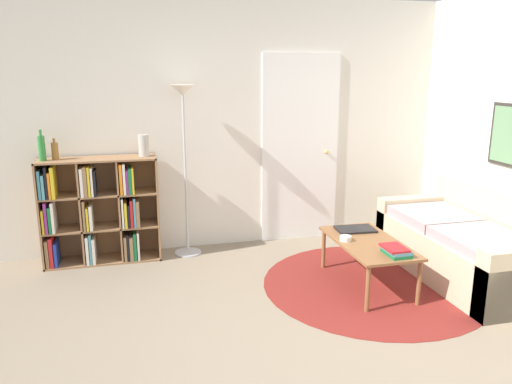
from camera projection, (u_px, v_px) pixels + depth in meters
name	position (u px, v px, depth m)	size (l,w,h in m)	color
ground_plane	(324.00, 366.00, 3.25)	(14.00, 14.00, 0.00)	gray
wall_back	(243.00, 126.00, 5.29)	(7.44, 0.11, 2.60)	silver
wall_right	(505.00, 133.00, 4.63)	(0.08, 5.48, 2.60)	silver
rug	(373.00, 284.00, 4.47)	(1.97, 1.97, 0.01)	maroon
bookshelf	(97.00, 211.00, 4.92)	(1.12, 0.34, 1.05)	#936B47
floor_lamp	(184.00, 125.00, 4.91)	(0.28, 0.28, 1.73)	#B7B7BC
couch	(468.00, 247.00, 4.61)	(0.85, 1.73, 0.78)	#CCB793
coffee_table	(368.00, 246.00, 4.38)	(0.53, 1.01, 0.41)	brown
laptop	(355.00, 229.00, 4.67)	(0.37, 0.26, 0.02)	black
bowl	(346.00, 238.00, 4.37)	(0.10, 0.10, 0.05)	silver
book_stack_on_table	(396.00, 251.00, 4.04)	(0.19, 0.23, 0.07)	#196B38
bottle_left	(42.00, 148.00, 4.62)	(0.06, 0.06, 0.29)	#2D8438
bottle_middle	(55.00, 151.00, 4.69)	(0.06, 0.06, 0.20)	olive
vase_on_shelf	(144.00, 145.00, 4.88)	(0.10, 0.10, 0.21)	#B7B2A8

